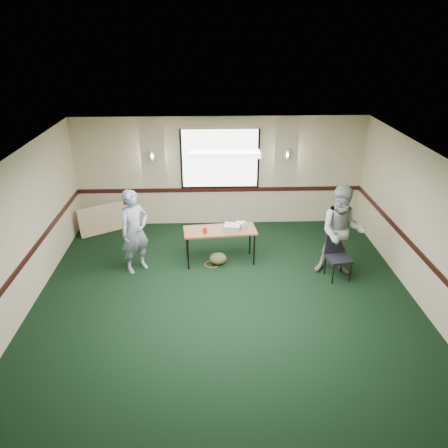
{
  "coord_description": "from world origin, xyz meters",
  "views": [
    {
      "loc": [
        -0.27,
        -6.17,
        4.65
      ],
      "look_at": [
        0.0,
        1.3,
        1.2
      ],
      "focal_mm": 35.0,
      "sensor_mm": 36.0,
      "label": 1
    }
  ],
  "objects_px": {
    "folding_table": "(220,232)",
    "conference_chair": "(337,253)",
    "projector": "(232,227)",
    "person_right": "(342,232)",
    "person_left": "(135,231)"
  },
  "relations": [
    {
      "from": "folding_table",
      "to": "conference_chair",
      "type": "height_order",
      "value": "conference_chair"
    },
    {
      "from": "projector",
      "to": "person_right",
      "type": "distance_m",
      "value": 2.2
    },
    {
      "from": "projector",
      "to": "conference_chair",
      "type": "bearing_deg",
      "value": -7.97
    },
    {
      "from": "projector",
      "to": "folding_table",
      "type": "bearing_deg",
      "value": -171.72
    },
    {
      "from": "conference_chair",
      "to": "person_right",
      "type": "distance_m",
      "value": 0.43
    },
    {
      "from": "projector",
      "to": "person_left",
      "type": "xyz_separation_m",
      "value": [
        -1.97,
        -0.26,
        0.07
      ]
    },
    {
      "from": "conference_chair",
      "to": "folding_table",
      "type": "bearing_deg",
      "value": 153.44
    },
    {
      "from": "folding_table",
      "to": "conference_chair",
      "type": "xyz_separation_m",
      "value": [
        2.3,
        -0.66,
        -0.18
      ]
    },
    {
      "from": "folding_table",
      "to": "projector",
      "type": "bearing_deg",
      "value": -6.91
    },
    {
      "from": "folding_table",
      "to": "conference_chair",
      "type": "distance_m",
      "value": 2.4
    },
    {
      "from": "folding_table",
      "to": "person_right",
      "type": "bearing_deg",
      "value": -18.73
    },
    {
      "from": "folding_table",
      "to": "person_left",
      "type": "height_order",
      "value": "person_left"
    },
    {
      "from": "projector",
      "to": "person_right",
      "type": "bearing_deg",
      "value": -4.88
    },
    {
      "from": "projector",
      "to": "person_left",
      "type": "distance_m",
      "value": 1.98
    },
    {
      "from": "person_left",
      "to": "projector",
      "type": "bearing_deg",
      "value": -33.79
    }
  ]
}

